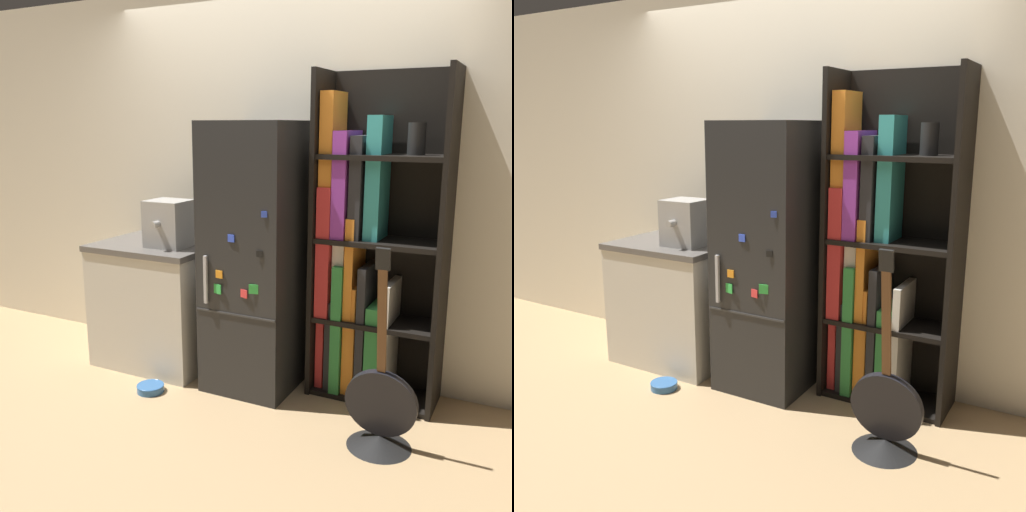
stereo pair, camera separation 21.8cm
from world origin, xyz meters
TOP-DOWN VIEW (x-y plane):
  - ground_plane at (0.00, 0.00)m, footprint 16.00×16.00m
  - wall_back at (0.00, 0.47)m, footprint 8.00×0.05m
  - refrigerator at (-0.00, 0.13)m, footprint 0.55×0.66m
  - bookshelf at (0.65, 0.29)m, footprint 0.78×0.37m
  - kitchen_counter at (-0.79, 0.13)m, footprint 0.83×0.67m
  - espresso_machine at (-0.64, 0.06)m, footprint 0.27×0.31m
  - guitar at (0.95, -0.31)m, footprint 0.39×0.35m
  - pet_bowl at (-0.55, -0.34)m, footprint 0.18×0.18m

SIDE VIEW (x-z plane):
  - ground_plane at x=0.00m, z-range 0.00..0.00m
  - pet_bowl at x=-0.55m, z-range 0.00..0.05m
  - guitar at x=0.95m, z-range -0.39..0.72m
  - kitchen_counter at x=-0.79m, z-range 0.00..0.88m
  - refrigerator at x=0.00m, z-range 0.00..1.71m
  - bookshelf at x=0.65m, z-range -0.13..1.88m
  - espresso_machine at x=-0.64m, z-range 0.88..1.20m
  - wall_back at x=0.00m, z-range 0.00..2.60m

